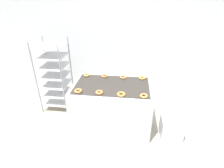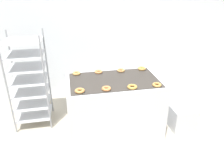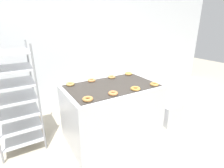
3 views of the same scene
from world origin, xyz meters
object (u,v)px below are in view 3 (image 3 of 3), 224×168
object	(u,v)px
donut_near_midright	(135,89)
donut_far_right	(129,74)
donut_near_midleft	(113,93)
donut_far_midleft	(91,80)
donut_near_left	(88,99)
donut_near_right	(154,84)
donut_far_midright	(112,77)
fryer_machine	(112,111)
glaze_bin	(168,113)
baking_rack_cart	(15,98)
donut_far_left	(70,84)

from	to	relation	value
donut_near_midright	donut_far_right	world-z (taller)	donut_far_right
donut_near_midleft	donut_far_midleft	size ratio (longest dim) A/B	1.01
donut_near_left	donut_far_right	size ratio (longest dim) A/B	1.01
donut_near_right	donut_far_midleft	size ratio (longest dim) A/B	1.02
donut_near_left	donut_near_midleft	xyz separation A→B (m)	(0.35, -0.01, 0.00)
donut_far_midright	donut_near_midright	bearing A→B (deg)	-89.54
fryer_machine	donut_near_midleft	distance (m)	0.57
donut_near_midleft	glaze_bin	bearing A→B (deg)	5.05
donut_far_midleft	glaze_bin	bearing A→B (deg)	-22.25
donut_far_midleft	donut_far_right	distance (m)	0.71
donut_near_midleft	baking_rack_cart	bearing A→B (deg)	144.40
donut_near_midleft	donut_far_midright	size ratio (longest dim) A/B	1.01
glaze_bin	donut_near_right	xyz separation A→B (m)	(-0.55, -0.13, 0.70)
fryer_machine	donut_near_midright	size ratio (longest dim) A/B	10.28
donut_near_right	donut_far_left	xyz separation A→B (m)	(-1.06, 0.64, 0.00)
donut_near_left	donut_far_midright	bearing A→B (deg)	41.11
baking_rack_cart	donut_near_left	bearing A→B (deg)	-46.25
glaze_bin	donut_near_left	distance (m)	1.75
donut_far_left	donut_far_midright	size ratio (longest dim) A/B	0.98
baking_rack_cart	donut_near_midright	size ratio (longest dim) A/B	11.16
baking_rack_cart	donut_far_midright	xyz separation A→B (m)	(1.44, -0.17, 0.11)
baking_rack_cart	donut_far_left	xyz separation A→B (m)	(0.74, -0.16, 0.11)
donut_near_right	donut_far_right	distance (m)	0.64
donut_far_midleft	donut_far_right	world-z (taller)	donut_far_right
donut_near_midleft	donut_near_right	distance (m)	0.70
donut_near_left	donut_far_midleft	bearing A→B (deg)	61.68
donut_near_left	donut_far_midright	size ratio (longest dim) A/B	1.05
donut_near_midleft	donut_near_left	bearing A→B (deg)	179.13
glaze_bin	donut_far_left	distance (m)	1.82
fryer_machine	baking_rack_cart	world-z (taller)	baking_rack_cart
baking_rack_cart	donut_far_right	size ratio (longest dim) A/B	11.61
donut_near_midleft	donut_far_midright	world-z (taller)	donut_near_midleft
fryer_machine	donut_far_midleft	size ratio (longest dim) A/B	11.17
fryer_machine	donut_near_left	world-z (taller)	donut_near_left
donut_far_right	donut_far_left	bearing A→B (deg)	180.00
baking_rack_cart	donut_far_midright	world-z (taller)	baking_rack_cart
donut_near_left	donut_near_midleft	world-z (taller)	same
baking_rack_cart	glaze_bin	size ratio (longest dim) A/B	4.01
fryer_machine	donut_far_right	distance (m)	0.76
donut_near_left	donut_far_right	xyz separation A→B (m)	(1.05, 0.62, -0.00)
glaze_bin	donut_near_midleft	bearing A→B (deg)	-174.95
donut_near_midright	fryer_machine	bearing A→B (deg)	119.80
glaze_bin	donut_near_midleft	size ratio (longest dim) A/B	2.99
baking_rack_cart	donut_near_left	world-z (taller)	baking_rack_cart
baking_rack_cart	donut_far_midright	bearing A→B (deg)	-6.78
baking_rack_cart	donut_far_midleft	xyz separation A→B (m)	(1.08, -0.16, 0.11)
baking_rack_cart	donut_near_right	size ratio (longest dim) A/B	11.89
donut_far_right	donut_near_left	bearing A→B (deg)	-149.55
donut_near_midright	donut_far_midleft	distance (m)	0.74
donut_near_left	donut_far_left	size ratio (longest dim) A/B	1.06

